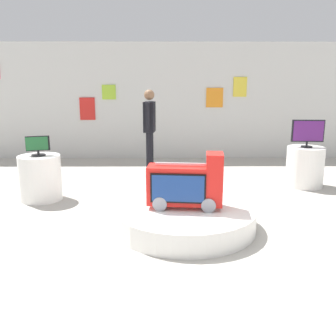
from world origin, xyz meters
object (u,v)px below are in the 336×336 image
object	(u,v)px
main_display_pedestal	(185,217)
display_pedestal_center_rear	(305,167)
display_pedestal_left_rear	(40,178)
tv_on_left_rear	(38,146)
shopper_browsing_near_truck	(150,127)
novelty_firetruck_tv	(186,185)
tv_on_center_rear	(308,132)

from	to	relation	value
main_display_pedestal	display_pedestal_center_rear	distance (m)	3.06
display_pedestal_left_rear	tv_on_left_rear	xyz separation A→B (m)	(-0.00, -0.00, 0.52)
shopper_browsing_near_truck	novelty_firetruck_tv	bearing A→B (deg)	-77.75
main_display_pedestal	shopper_browsing_near_truck	xyz separation A→B (m)	(-0.56, 2.65, 0.88)
main_display_pedestal	tv_on_center_rear	distance (m)	3.17
display_pedestal_left_rear	display_pedestal_center_rear	world-z (taller)	same
novelty_firetruck_tv	display_pedestal_left_rear	distance (m)	2.61
tv_on_left_rear	tv_on_center_rear	xyz separation A→B (m)	(4.58, 0.78, 0.11)
novelty_firetruck_tv	tv_on_left_rear	size ratio (longest dim) A/B	2.73
novelty_firetruck_tv	tv_on_left_rear	world-z (taller)	tv_on_left_rear
tv_on_left_rear	shopper_browsing_near_truck	xyz separation A→B (m)	(1.71, 1.43, 0.14)
tv_on_center_rear	main_display_pedestal	bearing A→B (deg)	-139.02
tv_on_left_rear	tv_on_center_rear	world-z (taller)	tv_on_center_rear
novelty_firetruck_tv	display_pedestal_center_rear	size ratio (longest dim) A/B	1.35
tv_on_center_rear	tv_on_left_rear	bearing A→B (deg)	-170.35
display_pedestal_left_rear	tv_on_center_rear	size ratio (longest dim) A/B	1.27
main_display_pedestal	shopper_browsing_near_truck	size ratio (longest dim) A/B	1.05
main_display_pedestal	tv_on_left_rear	world-z (taller)	tv_on_left_rear
shopper_browsing_near_truck	tv_on_left_rear	bearing A→B (deg)	-140.15
tv_on_center_rear	shopper_browsing_near_truck	world-z (taller)	shopper_browsing_near_truck
display_pedestal_left_rear	shopper_browsing_near_truck	xyz separation A→B (m)	(1.71, 1.43, 0.66)
tv_on_left_rear	shopper_browsing_near_truck	size ratio (longest dim) A/B	0.21
novelty_firetruck_tv	display_pedestal_center_rear	bearing A→B (deg)	41.40
tv_on_center_rear	shopper_browsing_near_truck	size ratio (longest dim) A/B	0.33
display_pedestal_left_rear	tv_on_left_rear	size ratio (longest dim) A/B	2.03
tv_on_left_rear	tv_on_center_rear	distance (m)	4.64
display_pedestal_left_rear	tv_on_center_rear	world-z (taller)	tv_on_center_rear
main_display_pedestal	tv_on_center_rear	xyz separation A→B (m)	(2.31, 2.00, 0.86)
main_display_pedestal	tv_on_left_rear	bearing A→B (deg)	151.68
display_pedestal_left_rear	novelty_firetruck_tv	bearing A→B (deg)	-28.38
main_display_pedestal	tv_on_left_rear	distance (m)	2.69
main_display_pedestal	tv_on_center_rear	size ratio (longest dim) A/B	3.21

